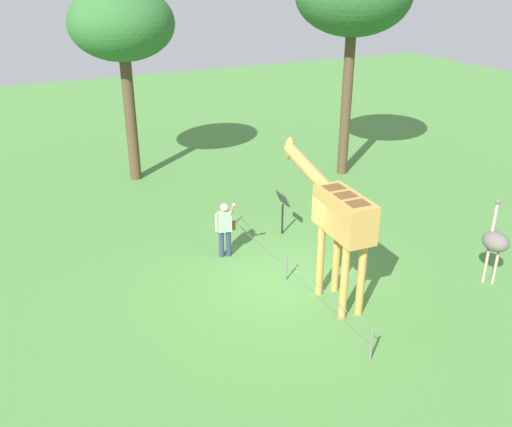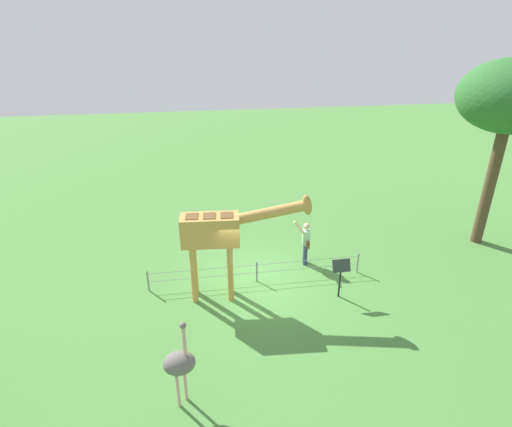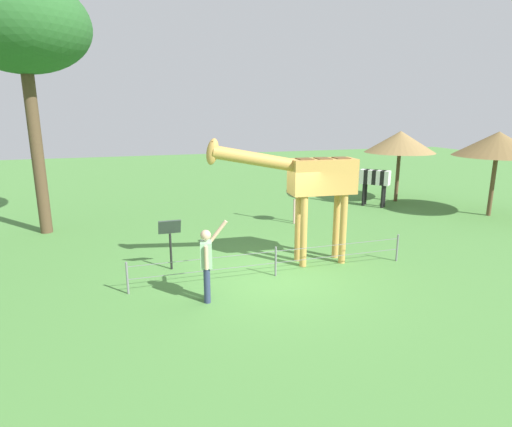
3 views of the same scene
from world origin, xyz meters
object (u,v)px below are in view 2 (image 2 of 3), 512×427
object	(u,v)px
info_sign	(341,271)
ostrich	(180,363)
tree_northeast	(512,98)
giraffe	(222,233)
visitor	(306,241)

from	to	relation	value
info_sign	ostrich	bearing A→B (deg)	-145.69
ostrich	tree_northeast	bearing A→B (deg)	27.48
giraffe	visitor	bearing A→B (deg)	25.94
visitor	ostrich	world-z (taller)	ostrich
giraffe	info_sign	distance (m)	3.82
tree_northeast	info_sign	world-z (taller)	tree_northeast
tree_northeast	info_sign	size ratio (longest dim) A/B	5.18
visitor	tree_northeast	xyz separation A→B (m)	(7.13, 0.56, 4.60)
giraffe	visitor	xyz separation A→B (m)	(3.02, 1.47, -1.31)
visitor	tree_northeast	distance (m)	8.50
visitor	ostrich	xyz separation A→B (m)	(-4.28, -5.37, 0.27)
giraffe	ostrich	distance (m)	4.23
visitor	info_sign	world-z (taller)	visitor
giraffe	info_sign	xyz separation A→B (m)	(3.55, -0.62, -1.27)
visitor	info_sign	distance (m)	2.15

